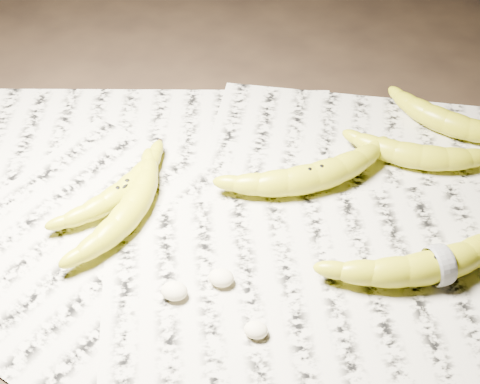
% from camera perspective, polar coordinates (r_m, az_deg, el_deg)
% --- Properties ---
extents(ground, '(3.00, 3.00, 0.00)m').
position_cam_1_polar(ground, '(0.88, -0.29, -2.94)').
color(ground, black).
rests_on(ground, ground).
extents(newspaper_patch, '(0.90, 0.70, 0.01)m').
position_cam_1_polar(newspaper_patch, '(0.88, 1.79, -2.66)').
color(newspaper_patch, beige).
rests_on(newspaper_patch, ground).
extents(banana_left_a, '(0.13, 0.19, 0.03)m').
position_cam_1_polar(banana_left_a, '(0.91, -10.01, 0.21)').
color(banana_left_a, gold).
rests_on(banana_left_a, newspaper_patch).
extents(banana_left_b, '(0.09, 0.20, 0.04)m').
position_cam_1_polar(banana_left_b, '(0.88, -9.31, -1.36)').
color(banana_left_b, gold).
rests_on(banana_left_b, newspaper_patch).
extents(banana_center, '(0.23, 0.18, 0.04)m').
position_cam_1_polar(banana_center, '(0.92, 6.35, 1.43)').
color(banana_center, gold).
rests_on(banana_center, newspaper_patch).
extents(banana_taped, '(0.25, 0.18, 0.04)m').
position_cam_1_polar(banana_taped, '(0.84, 16.62, -5.83)').
color(banana_taped, gold).
rests_on(banana_taped, newspaper_patch).
extents(banana_upper_a, '(0.19, 0.06, 0.04)m').
position_cam_1_polar(banana_upper_a, '(0.98, 15.19, 3.08)').
color(banana_upper_a, gold).
rests_on(banana_upper_a, newspaper_patch).
extents(banana_upper_b, '(0.19, 0.13, 0.04)m').
position_cam_1_polar(banana_upper_b, '(1.06, 17.26, 5.88)').
color(banana_upper_b, gold).
rests_on(banana_upper_b, newspaper_patch).
extents(measuring_tape, '(0.03, 0.05, 0.05)m').
position_cam_1_polar(measuring_tape, '(0.84, 16.62, -5.83)').
color(measuring_tape, white).
rests_on(measuring_tape, newspaper_patch).
extents(flesh_chunk_a, '(0.03, 0.03, 0.02)m').
position_cam_1_polar(flesh_chunk_a, '(0.81, -1.62, -7.15)').
color(flesh_chunk_a, beige).
rests_on(flesh_chunk_a, newspaper_patch).
extents(flesh_chunk_b, '(0.03, 0.03, 0.02)m').
position_cam_1_polar(flesh_chunk_b, '(0.80, -5.64, -8.23)').
color(flesh_chunk_b, beige).
rests_on(flesh_chunk_b, newspaper_patch).
extents(flesh_chunk_c, '(0.03, 0.02, 0.02)m').
position_cam_1_polar(flesh_chunk_c, '(0.76, 1.37, -11.52)').
color(flesh_chunk_c, beige).
rests_on(flesh_chunk_c, newspaper_patch).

